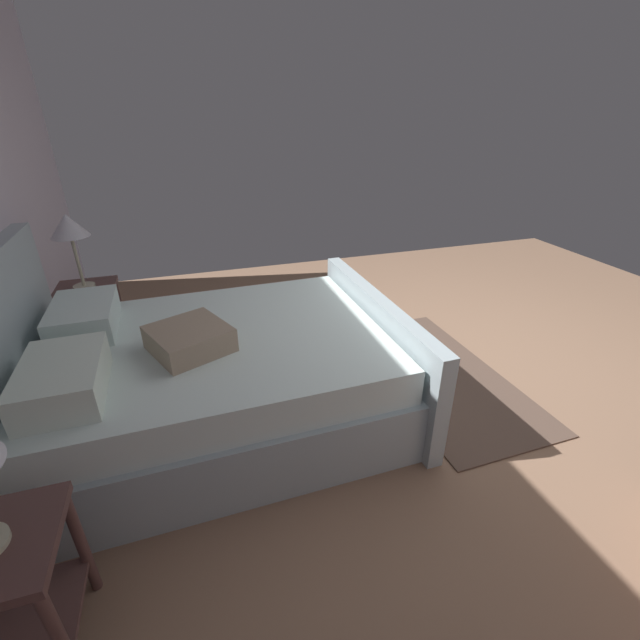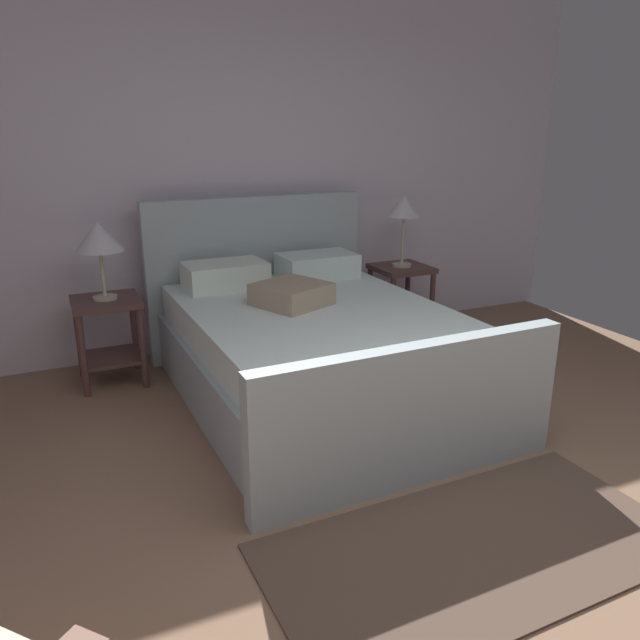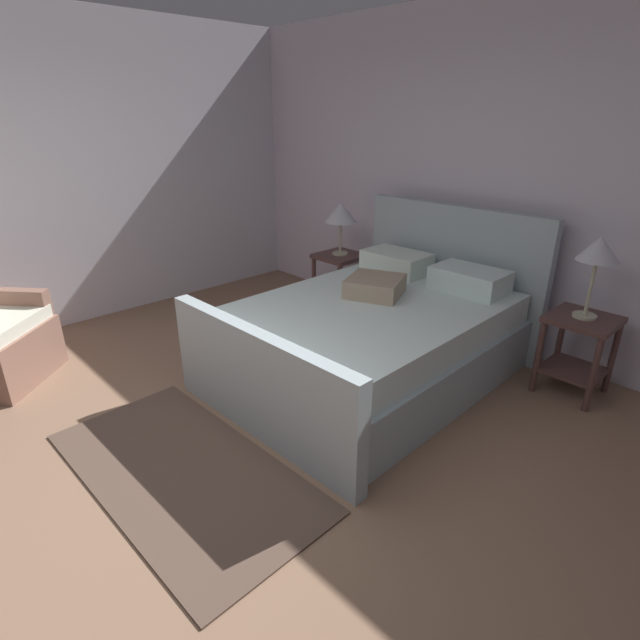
{
  "view_description": "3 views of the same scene",
  "coord_description": "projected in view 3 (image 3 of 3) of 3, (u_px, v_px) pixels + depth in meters",
  "views": [
    {
      "loc": [
        -2.47,
        2.05,
        1.89
      ],
      "look_at": [
        -0.02,
        1.26,
        0.59
      ],
      "focal_mm": 23.98,
      "sensor_mm": 36.0,
      "label": 1
    },
    {
      "loc": [
        -1.6,
        -1.41,
        1.71
      ],
      "look_at": [
        -0.25,
        1.57,
        0.68
      ],
      "focal_mm": 34.52,
      "sensor_mm": 36.0,
      "label": 2
    },
    {
      "loc": [
        2.13,
        -0.71,
        1.93
      ],
      "look_at": [
        0.01,
        1.32,
        0.7
      ],
      "focal_mm": 27.79,
      "sensor_mm": 36.0,
      "label": 3
    }
  ],
  "objects": [
    {
      "name": "area_rug",
      "position": [
        183.0,
        471.0,
        2.88
      ],
      "size": [
        1.83,
        0.94,
        0.01
      ],
      "primitive_type": "cube",
      "rotation": [
        0.0,
        0.0,
        0.02
      ],
      "color": "brown",
      "rests_on": "ground"
    },
    {
      "name": "bed",
      "position": [
        376.0,
        334.0,
        3.83
      ],
      "size": [
        1.76,
        2.31,
        1.21
      ],
      "color": "#9CACB2",
      "rests_on": "ground"
    },
    {
      "name": "table_lamp_left",
      "position": [
        341.0,
        214.0,
        4.87
      ],
      "size": [
        0.31,
        0.31,
        0.52
      ],
      "color": "#B7B293",
      "rests_on": "nightstand_left"
    },
    {
      "name": "nightstand_left",
      "position": [
        340.0,
        273.0,
        5.1
      ],
      "size": [
        0.44,
        0.44,
        0.6
      ],
      "color": "#523531",
      "rests_on": "ground"
    },
    {
      "name": "nightstand_right",
      "position": [
        578.0,
        342.0,
        3.56
      ],
      "size": [
        0.44,
        0.44,
        0.6
      ],
      "color": "#523531",
      "rests_on": "ground"
    },
    {
      "name": "ground_plane",
      "position": [
        139.0,
        509.0,
        2.62
      ],
      "size": [
        5.65,
        6.48,
        0.02
      ],
      "primitive_type": "cube",
      "color": "#84634D"
    },
    {
      "name": "wall_back",
      "position": [
        489.0,
        180.0,
        4.18
      ],
      "size": [
        5.77,
        0.12,
        2.8
      ],
      "primitive_type": "cube",
      "color": "silver",
      "rests_on": "ground"
    },
    {
      "name": "table_lamp_right",
      "position": [
        599.0,
        252.0,
        3.3
      ],
      "size": [
        0.27,
        0.27,
        0.58
      ],
      "color": "#B7B293",
      "rests_on": "nightstand_right"
    }
  ]
}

